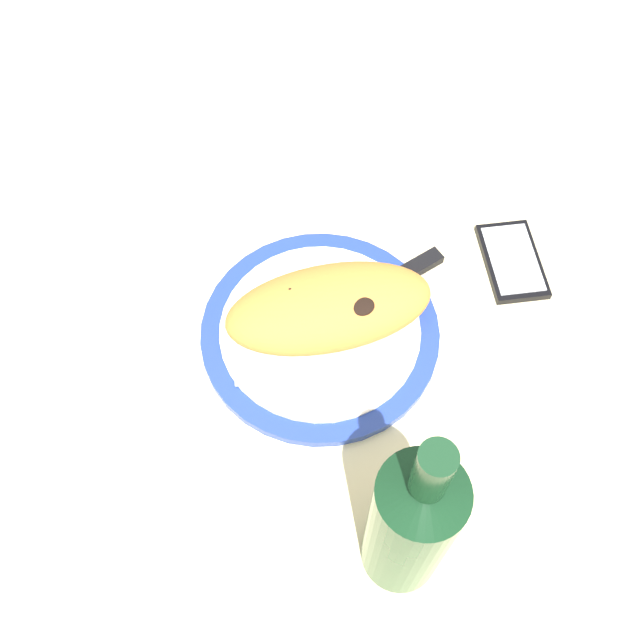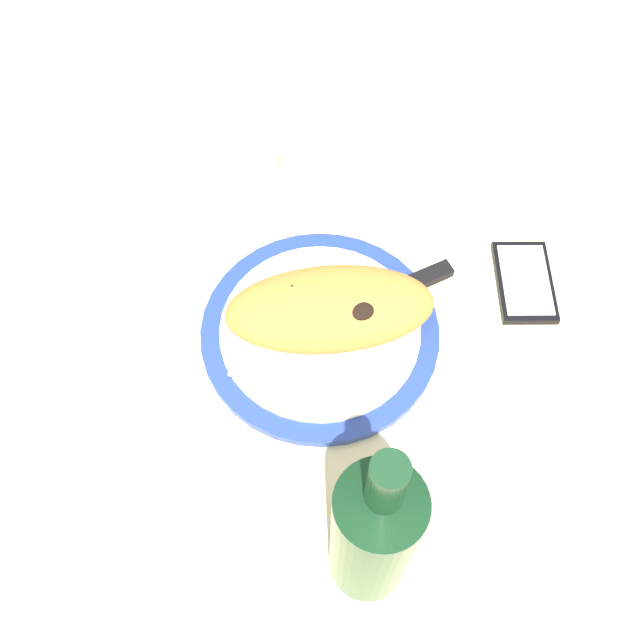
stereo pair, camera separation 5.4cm
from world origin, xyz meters
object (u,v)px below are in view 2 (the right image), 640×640
at_px(smartphone, 524,282).
at_px(wine_bottle, 374,532).
at_px(calzone, 330,309).
at_px(fork, 308,375).
at_px(plate, 320,332).
at_px(knife, 396,291).
at_px(water_glass, 250,164).

height_order(smartphone, wine_bottle, wine_bottle).
distance_m(calzone, fork, 0.08).
bearing_deg(plate, knife, 38.71).
height_order(calzone, smartphone, calzone).
bearing_deg(fork, smartphone, 36.98).
bearing_deg(plate, wine_bottle, -69.44).
bearing_deg(water_glass, plate, -58.17).
height_order(calzone, fork, calzone).
height_order(knife, water_glass, water_glass).
relative_size(plate, calzone, 1.08).
bearing_deg(smartphone, water_glass, 165.39).
bearing_deg(water_glass, calzone, -55.08).
relative_size(plate, smartphone, 2.23).
bearing_deg(calzone, knife, 38.09).
distance_m(calzone, water_glass, 0.25).
distance_m(smartphone, wine_bottle, 0.41).
xyz_separation_m(calzone, fork, (-0.01, -0.07, -0.03)).
distance_m(smartphone, water_glass, 0.39).
bearing_deg(wine_bottle, fork, 117.25).
relative_size(plate, wine_bottle, 0.97).
distance_m(water_glass, wine_bottle, 0.53).
bearing_deg(wine_bottle, smartphone, 68.81).
distance_m(knife, smartphone, 0.16).
xyz_separation_m(fork, knife, (0.08, 0.13, 0.00)).
height_order(plate, calzone, calzone).
bearing_deg(knife, smartphone, 18.25).
bearing_deg(plate, smartphone, 26.24).
bearing_deg(wine_bottle, calzone, 107.92).
bearing_deg(water_glass, smartphone, -14.61).
bearing_deg(calzone, water_glass, 124.92).
xyz_separation_m(plate, smartphone, (0.24, 0.12, -0.00)).
relative_size(knife, wine_bottle, 0.63).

